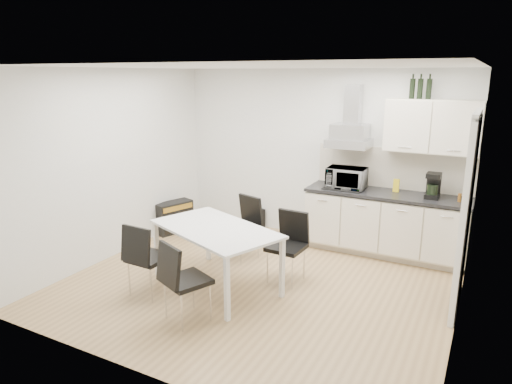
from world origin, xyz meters
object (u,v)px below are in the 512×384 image
Objects in this scene: chair_far_left at (241,229)px; chair_near_right at (187,281)px; guitar_amp at (174,217)px; kitchenette at (390,198)px; chair_near_left at (149,258)px; floor_speaker at (258,218)px; dining_table at (216,233)px; chair_far_right at (286,248)px.

chair_far_left is 1.72m from chair_near_right.
chair_near_right is 1.33× the size of guitar_amp.
kitchenette is 3.82× the size of guitar_amp.
chair_near_left reaches higher than guitar_amp.
chair_near_left is 2.18m from guitar_amp.
floor_speaker is (-2.17, 0.17, -0.67)m from kitchenette.
kitchenette is at bearing 72.49° from dining_table.
kitchenette is at bearing 30.17° from guitar_amp.
chair_near_left is (-1.28, -1.04, 0.00)m from chair_far_right.
chair_near_left is at bearing -69.95° from floor_speaker.
kitchenette reaches higher than floor_speaker.
chair_near_left is (-0.58, -0.53, -0.24)m from dining_table.
chair_near_left is 0.80m from chair_near_right.
kitchenette is 2.86× the size of chair_far_left.
chair_near_right is 3.08m from floor_speaker.
chair_near_left and chair_near_right have the same top height.
chair_far_right is (-0.91, -1.49, -0.39)m from kitchenette.
guitar_amp is 2.02× the size of floor_speaker.
guitar_amp reaches higher than floor_speaker.
chair_far_right is 1.33× the size of guitar_amp.
guitar_amp is (-3.29, -0.65, -0.58)m from kitchenette.
chair_near_right is at bearing -57.32° from dining_table.
chair_far_left is 1.47m from chair_near_left.
kitchenette is 3.19m from chair_near_right.
chair_far_right is at bearing -121.40° from kitchenette.
dining_table reaches higher than guitar_amp.
chair_far_left and chair_near_right have the same top height.
dining_table is 2.03× the size of chair_near_left.
chair_far_right is at bearing -0.48° from guitar_amp.
chair_far_left is 1.38m from floor_speaker.
floor_speaker is at bearing 127.02° from chair_near_right.
chair_near_right is at bearing 117.04° from chair_far_left.
kitchenette is 3.40m from guitar_amp.
chair_near_right is at bearing 70.92° from chair_far_right.
chair_near_left is 1.00× the size of chair_near_right.
chair_near_left is (-0.43, -1.41, 0.00)m from chair_far_left.
dining_table is (-1.61, -2.00, -0.15)m from kitchenette.
chair_near_right is (-1.45, -2.81, -0.39)m from kitchenette.
chair_far_right is at bearing 40.95° from chair_near_left.
chair_far_left is at bearing 1.91° from guitar_amp.
chair_near_right reaches higher than floor_speaker.
dining_table is 2.19m from guitar_amp.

